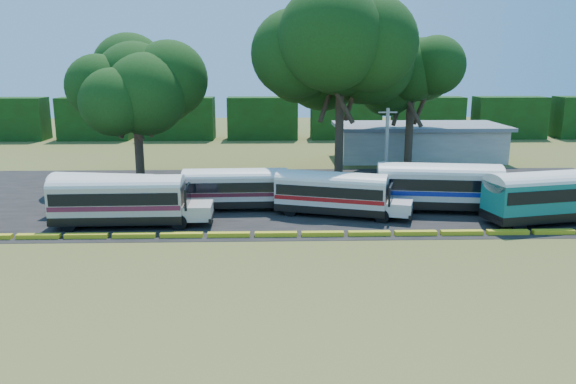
{
  "coord_description": "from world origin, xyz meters",
  "views": [
    {
      "loc": [
        1.28,
        -33.29,
        10.87
      ],
      "look_at": [
        2.42,
        6.0,
        1.76
      ],
      "focal_mm": 35.0,
      "sensor_mm": 36.0,
      "label": 1
    }
  ],
  "objects_px": {
    "bus_red": "(106,191)",
    "tree_west": "(135,82)",
    "bus_white_red": "(334,191)",
    "bus_teal": "(554,193)",
    "bus_cream_west": "(122,198)"
  },
  "relations": [
    {
      "from": "tree_west",
      "to": "bus_teal",
      "type": "bearing_deg",
      "value": -24.85
    },
    {
      "from": "bus_red",
      "to": "bus_teal",
      "type": "relative_size",
      "value": 0.83
    },
    {
      "from": "bus_teal",
      "to": "tree_west",
      "type": "relative_size",
      "value": 0.9
    },
    {
      "from": "bus_red",
      "to": "bus_teal",
      "type": "bearing_deg",
      "value": 2.53
    },
    {
      "from": "bus_red",
      "to": "bus_white_red",
      "type": "relative_size",
      "value": 0.94
    },
    {
      "from": "bus_white_red",
      "to": "bus_red",
      "type": "bearing_deg",
      "value": -165.72
    },
    {
      "from": "bus_cream_west",
      "to": "bus_teal",
      "type": "xyz_separation_m",
      "value": [
        29.47,
        -0.06,
        0.11
      ]
    },
    {
      "from": "bus_red",
      "to": "tree_west",
      "type": "distance_m",
      "value": 13.6
    },
    {
      "from": "bus_white_red",
      "to": "bus_teal",
      "type": "xyz_separation_m",
      "value": [
        14.86,
        -2.34,
        0.28
      ]
    },
    {
      "from": "bus_teal",
      "to": "tree_west",
      "type": "height_order",
      "value": "tree_west"
    },
    {
      "from": "bus_white_red",
      "to": "tree_west",
      "type": "height_order",
      "value": "tree_west"
    },
    {
      "from": "bus_red",
      "to": "bus_teal",
      "type": "distance_m",
      "value": 31.62
    },
    {
      "from": "bus_red",
      "to": "bus_white_red",
      "type": "height_order",
      "value": "bus_white_red"
    },
    {
      "from": "bus_teal",
      "to": "bus_white_red",
      "type": "bearing_deg",
      "value": 159.14
    },
    {
      "from": "bus_cream_west",
      "to": "bus_white_red",
      "type": "bearing_deg",
      "value": 7.51
    }
  ]
}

